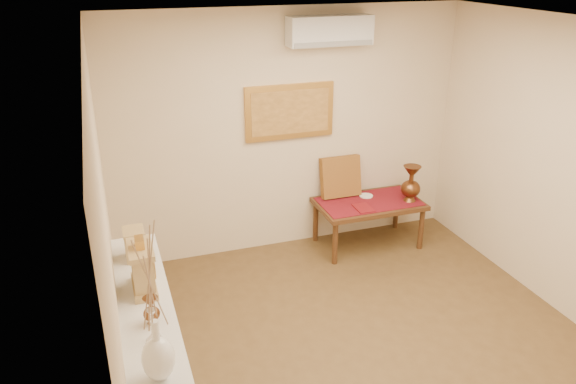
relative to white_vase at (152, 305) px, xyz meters
name	(u,v)px	position (x,y,z in m)	size (l,w,h in m)	color
floor	(375,359)	(1.81, 0.80, -1.47)	(4.50, 4.50, 0.00)	brown
ceiling	(399,32)	(1.81, 0.80, 1.23)	(4.50, 4.50, 0.00)	white
wall_back	(289,133)	(1.81, 3.05, -0.12)	(4.00, 0.02, 2.70)	beige
wall_left	(111,259)	(-0.19, 0.80, -0.12)	(0.02, 4.50, 2.70)	beige
white_vase	(152,305)	(0.00, 0.00, 0.00)	(0.18, 0.18, 0.97)	white
candlestick	(153,325)	(0.01, 0.36, -0.38)	(0.10, 0.10, 0.22)	silver
brass_urn_small	(151,307)	(0.02, 0.53, -0.36)	(0.11, 0.11, 0.24)	brown
table_cloth	(369,201)	(2.66, 2.68, -0.91)	(1.14, 0.59, 0.01)	maroon
brass_urn_tall	(411,180)	(3.11, 2.55, -0.65)	(0.23, 0.23, 0.51)	brown
plate	(366,196)	(2.69, 2.82, -0.90)	(0.16, 0.16, 0.01)	white
menu	(363,208)	(2.51, 2.52, -0.90)	(0.18, 0.25, 0.01)	maroon
cushion	(340,177)	(2.41, 2.94, -0.67)	(0.47, 0.10, 0.47)	maroon
display_ledge	(151,359)	(-0.01, 0.80, -0.98)	(0.37, 2.02, 0.98)	silver
mantel_clock	(143,268)	(0.01, 0.95, -0.31)	(0.17, 0.36, 0.41)	tan
wooden_chest	(135,244)	(-0.01, 1.43, -0.36)	(0.16, 0.21, 0.24)	tan
low_table	(369,207)	(2.66, 2.68, -0.98)	(1.20, 0.70, 0.55)	#4E2D17
painting	(290,112)	(1.81, 3.02, 0.13)	(1.00, 0.06, 0.60)	gold
ac_unit	(330,31)	(2.21, 2.92, 0.98)	(0.90, 0.25, 0.30)	silver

